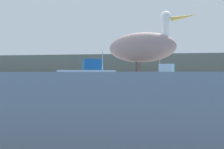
{
  "coord_description": "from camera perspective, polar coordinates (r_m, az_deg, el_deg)",
  "views": [
    {
      "loc": [
        0.66,
        -4.11,
        0.86
      ],
      "look_at": [
        -2.73,
        21.2,
        0.88
      ],
      "focal_mm": 36.9,
      "sensor_mm": 36.0,
      "label": 1
    }
  ],
  "objects": [
    {
      "name": "pelican",
      "position": [
        3.15,
        7.54,
        6.87
      ],
      "size": [
        1.21,
        0.64,
        0.8
      ],
      "rotation": [
        0.0,
        0.0,
        -0.27
      ],
      "color": "gray",
      "rests_on": "pier_dock"
    },
    {
      "name": "fishing_boat_white",
      "position": [
        31.59,
        -6.12,
        0.24
      ],
      "size": [
        7.95,
        5.66,
        4.06
      ],
      "rotation": [
        0.0,
        0.0,
        0.47
      ],
      "color": "white",
      "rests_on": "ground"
    },
    {
      "name": "ground_plane",
      "position": [
        4.25,
        -1.52,
        -11.75
      ],
      "size": [
        260.0,
        260.0,
        0.0
      ],
      "primitive_type": "plane",
      "color": "#194C93"
    },
    {
      "name": "mooring_buoy",
      "position": [
        15.06,
        6.46,
        -2.35
      ],
      "size": [
        0.51,
        0.51,
        0.51
      ],
      "primitive_type": "sphere",
      "color": "red",
      "rests_on": "ground"
    },
    {
      "name": "pier_dock",
      "position": [
        3.16,
        7.31,
        -7.63
      ],
      "size": [
        3.92,
        2.05,
        0.89
      ],
      "primitive_type": "cube",
      "color": "gray",
      "rests_on": "ground"
    },
    {
      "name": "fishing_boat_teal",
      "position": [
        45.42,
        13.98,
        0.21
      ],
      "size": [
        7.14,
        4.53,
        4.17
      ],
      "rotation": [
        0.0,
        0.0,
        2.74
      ],
      "color": "teal",
      "rests_on": "ground"
    },
    {
      "name": "hillside_backdrop",
      "position": [
        72.14,
        7.12,
        1.95
      ],
      "size": [
        140.0,
        15.06,
        6.72
      ],
      "primitive_type": "cube",
      "color": "#7F755B",
      "rests_on": "ground"
    }
  ]
}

